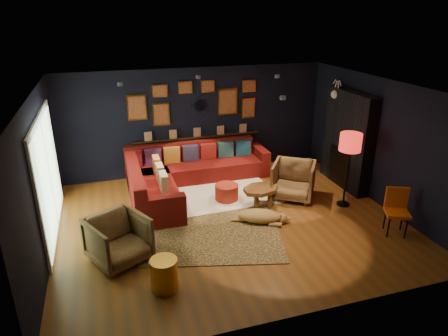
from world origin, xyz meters
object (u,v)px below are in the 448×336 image
object	(u,v)px
armchair_right	(293,179)
floor_lamp	(350,146)
sectional	(181,175)
coffee_table	(261,191)
pouf	(227,192)
dog	(260,214)
orange_chair	(397,207)
armchair_left	(118,237)
gold_stool	(164,275)

from	to	relation	value
armchair_right	floor_lamp	distance (m)	1.40
sectional	coffee_table	world-z (taller)	sectional
sectional	pouf	size ratio (longest dim) A/B	6.79
floor_lamp	dog	world-z (taller)	floor_lamp
armchair_right	floor_lamp	size ratio (longest dim) A/B	0.56
armchair_right	orange_chair	world-z (taller)	armchair_right
armchair_right	floor_lamp	bearing A→B (deg)	-2.42
pouf	armchair_left	xyz separation A→B (m)	(-2.35, -1.60, 0.24)
sectional	pouf	xyz separation A→B (m)	(0.81, -0.92, -0.13)
coffee_table	floor_lamp	distance (m)	2.02
pouf	floor_lamp	distance (m)	2.73
coffee_table	pouf	size ratio (longest dim) A/B	1.85
pouf	armchair_right	bearing A→B (deg)	-11.32
pouf	armchair_left	size ratio (longest dim) A/B	0.57
gold_stool	dog	distance (m)	2.52
gold_stool	coffee_table	bearing A→B (deg)	41.22
sectional	dog	bearing A→B (deg)	-61.11
sectional	floor_lamp	bearing A→B (deg)	-30.83
armchair_right	gold_stool	distance (m)	3.91
sectional	armchair_left	distance (m)	2.96
orange_chair	floor_lamp	size ratio (longest dim) A/B	0.55
pouf	floor_lamp	bearing A→B (deg)	-22.15
armchair_right	gold_stool	size ratio (longest dim) A/B	1.76
sectional	dog	size ratio (longest dim) A/B	2.94
sectional	armchair_right	world-z (taller)	armchair_right
coffee_table	dog	distance (m)	0.71
sectional	coffee_table	bearing A→B (deg)	-45.04
pouf	armchair_right	xyz separation A→B (m)	(1.43, -0.29, 0.25)
coffee_table	gold_stool	distance (m)	3.13
armchair_left	gold_stool	distance (m)	1.12
orange_chair	floor_lamp	bearing A→B (deg)	128.61
gold_stool	floor_lamp	distance (m)	4.50
sectional	floor_lamp	distance (m)	3.76
pouf	sectional	bearing A→B (deg)	131.44
coffee_table	orange_chair	distance (m)	2.61
coffee_table	armchair_left	xyz separation A→B (m)	(-2.94, -1.12, 0.09)
armchair_left	gold_stool	bearing A→B (deg)	-85.34
armchair_right	dog	distance (m)	1.42
sectional	orange_chair	xyz separation A→B (m)	(3.40, -3.08, 0.18)
coffee_table	orange_chair	size ratio (longest dim) A/B	1.08
armchair_left	orange_chair	size ratio (longest dim) A/B	1.02
dog	gold_stool	bearing A→B (deg)	-121.63
orange_chair	dog	xyz separation A→B (m)	(-2.27, 1.04, -0.31)
pouf	orange_chair	world-z (taller)	orange_chair
pouf	floor_lamp	world-z (taller)	floor_lamp
sectional	pouf	world-z (taller)	sectional
armchair_right	coffee_table	bearing A→B (deg)	-132.41
orange_chair	armchair_left	bearing A→B (deg)	-160.78
sectional	coffee_table	distance (m)	1.99
gold_stool	orange_chair	distance (m)	4.37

